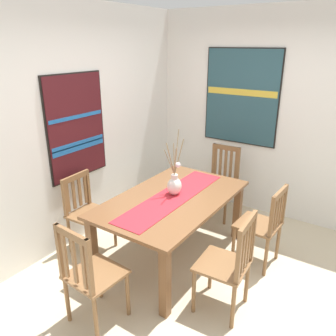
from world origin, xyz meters
TOP-DOWN VIEW (x-y plane):
  - ground_plane at (0.00, 0.00)m, footprint 6.40×6.40m
  - wall_back at (0.00, 1.86)m, footprint 6.40×0.12m
  - wall_side at (1.86, 0.00)m, footprint 0.12×6.40m
  - dining_table at (0.18, 0.64)m, footprint 1.71×1.03m
  - table_runner at (0.18, 0.64)m, footprint 1.57×0.36m
  - centerpiece_vase at (0.25, 0.66)m, footprint 0.20×0.16m
  - chair_0 at (-0.23, 1.53)m, footprint 0.44×0.44m
  - chair_1 at (1.39, 0.64)m, footprint 0.43×0.43m
  - chair_2 at (-1.00, 0.67)m, footprint 0.45×0.45m
  - chair_3 at (0.61, -0.23)m, footprint 0.44×0.44m
  - chair_4 at (-0.23, -0.21)m, footprint 0.45×0.45m
  - painting_on_back_wall at (-0.03, 1.79)m, footprint 0.81×0.05m
  - painting_on_side_wall at (1.79, 0.60)m, footprint 0.05×1.03m

SIDE VIEW (x-z plane):
  - ground_plane at x=0.00m, z-range -0.03..0.00m
  - chair_0 at x=-0.23m, z-range 0.03..0.92m
  - chair_3 at x=0.61m, z-range 0.03..0.93m
  - chair_2 at x=-1.00m, z-range 0.01..0.97m
  - chair_4 at x=-0.23m, z-range 0.02..0.97m
  - chair_1 at x=1.39m, z-range 0.02..0.98m
  - dining_table at x=0.18m, z-range 0.26..0.99m
  - table_runner at x=0.18m, z-range 0.73..0.73m
  - centerpiece_vase at x=0.25m, z-range 0.50..1.20m
  - wall_back at x=0.00m, z-range 0.00..2.70m
  - wall_side at x=1.86m, z-range 0.00..2.70m
  - painting_on_back_wall at x=-0.03m, z-range 0.78..1.96m
  - painting_on_side_wall at x=1.79m, z-range 0.95..2.20m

